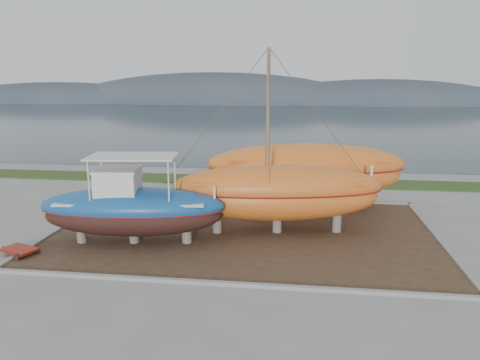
% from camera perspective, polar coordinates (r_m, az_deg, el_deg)
% --- Properties ---
extents(ground, '(140.00, 140.00, 0.00)m').
position_cam_1_polar(ground, '(19.35, -0.99, -10.13)').
color(ground, gray).
rests_on(ground, ground).
extents(dirt_patch, '(18.00, 12.00, 0.06)m').
position_cam_1_polar(dirt_patch, '(23.06, 0.49, -6.29)').
color(dirt_patch, '#422D1E').
rests_on(dirt_patch, ground).
extents(curb_frame, '(18.60, 12.60, 0.15)m').
position_cam_1_polar(curb_frame, '(23.04, 0.49, -6.18)').
color(curb_frame, gray).
rests_on(curb_frame, ground).
extents(grass_strip, '(44.00, 3.00, 0.08)m').
position_cam_1_polar(grass_strip, '(34.09, 2.87, -0.11)').
color(grass_strip, '#284219').
rests_on(grass_strip, ground).
extents(sea, '(260.00, 100.00, 0.04)m').
position_cam_1_polar(sea, '(88.03, 5.83, 7.50)').
color(sea, '#192A32').
rests_on(sea, ground).
extents(mountain_ridge, '(200.00, 36.00, 20.00)m').
position_cam_1_polar(mountain_ridge, '(142.89, 6.56, 9.34)').
color(mountain_ridge, '#333D49').
rests_on(mountain_ridge, ground).
extents(blue_caique, '(8.57, 3.57, 4.01)m').
position_cam_1_polar(blue_caique, '(21.48, -12.98, -2.36)').
color(blue_caique, '#185298').
rests_on(blue_caique, dirt_patch).
extents(white_dinghy, '(4.73, 3.09, 1.33)m').
position_cam_1_polar(white_dinghy, '(26.33, -12.54, -2.63)').
color(white_dinghy, silver).
rests_on(white_dinghy, dirt_patch).
extents(orange_sailboat, '(10.41, 4.47, 8.68)m').
position_cam_1_polar(orange_sailboat, '(21.98, 4.72, 4.46)').
color(orange_sailboat, orange).
rests_on(orange_sailboat, dirt_patch).
extents(orange_bare_hull, '(11.49, 4.80, 3.65)m').
position_cam_1_polar(orange_bare_hull, '(26.72, 8.02, 0.33)').
color(orange_bare_hull, orange).
rests_on(orange_bare_hull, dirt_patch).
extents(red_trailer, '(2.45, 1.79, 0.31)m').
position_cam_1_polar(red_trailer, '(22.22, -25.29, -7.92)').
color(red_trailer, maroon).
rests_on(red_trailer, ground).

